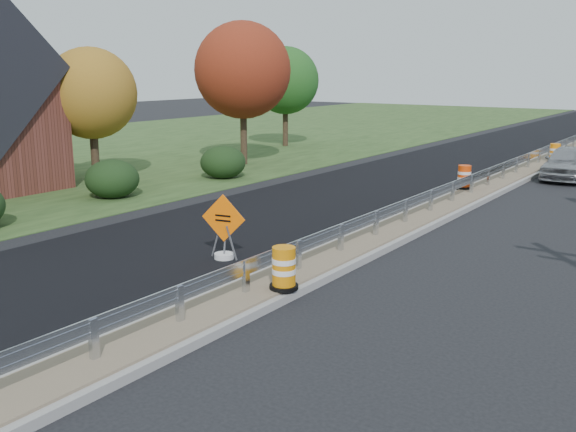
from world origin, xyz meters
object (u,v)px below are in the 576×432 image
Objects in this scene: car_silver at (568,162)px; barrel_median_far at (555,153)px; caution_sign at (224,243)px; barrel_median_near at (284,269)px; barrel_median_mid at (464,177)px.

barrel_median_far is at bearing 108.50° from car_silver.
car_silver is (4.53, 18.74, 0.33)m from caution_sign.
barrel_median_near is 0.21× the size of car_silver.
caution_sign reaches higher than barrel_median_far.
caution_sign is at bearing 153.14° from barrel_median_near.
barrel_median_near is 1.00× the size of barrel_median_far.
barrel_median_mid is (-1.10, 14.01, 0.00)m from barrel_median_near.
caution_sign is 1.86× the size of barrel_median_far.
barrel_median_far is (-0.00, 24.23, -0.00)m from barrel_median_near.
barrel_median_far is 4.22m from car_silver.
barrel_median_mid reaches higher than barrel_median_far.
barrel_median_mid is at bearing 94.49° from barrel_median_near.
barrel_median_far is at bearing 69.99° from caution_sign.
barrel_median_mid is 0.21× the size of car_silver.
caution_sign is at bearing -97.65° from barrel_median_far.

